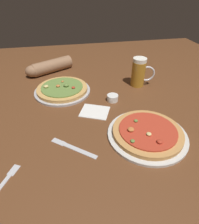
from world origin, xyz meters
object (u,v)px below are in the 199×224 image
pizza_plate_far (62,89)px  knife_right (73,148)px  napkin_folded (95,111)px  ramekin_sauce (113,98)px  beer_mug_dark (139,72)px  pizza_plate_near (147,133)px  diner_arm (48,67)px

pizza_plate_far → knife_right: size_ratio=1.84×
pizza_plate_far → knife_right: 0.46m
napkin_folded → knife_right: napkin_folded is taller
ramekin_sauce → beer_mug_dark: bearing=36.1°
pizza_plate_near → napkin_folded: bearing=131.1°
ramekin_sauce → pizza_plate_far: bearing=150.6°
pizza_plate_near → ramekin_sauce: bearing=103.7°
pizza_plate_far → beer_mug_dark: 0.46m
pizza_plate_far → diner_arm: size_ratio=1.01×
napkin_folded → knife_right: bearing=-119.3°
knife_right → pizza_plate_far: bearing=93.0°
pizza_plate_far → ramekin_sauce: pizza_plate_far is taller
knife_right → pizza_plate_near: bearing=1.9°
ramekin_sauce → napkin_folded: bearing=-142.7°
napkin_folded → diner_arm: bearing=114.1°
pizza_plate_near → knife_right: (-0.31, -0.01, -0.01)m
knife_right → diner_arm: bearing=98.3°
pizza_plate_far → napkin_folded: 0.28m
pizza_plate_near → beer_mug_dark: (0.12, 0.44, 0.07)m
pizza_plate_near → ramekin_sauce: (-0.07, 0.30, 0.00)m
pizza_plate_far → pizza_plate_near: bearing=-53.1°
pizza_plate_near → ramekin_sauce: 0.31m
napkin_folded → ramekin_sauce: bearing=37.3°
beer_mug_dark → pizza_plate_far: bearing=179.6°
napkin_folded → diner_arm: (-0.23, 0.52, 0.04)m
napkin_folded → knife_right: (-0.13, -0.22, -0.00)m
beer_mug_dark → pizza_plate_near: bearing=-105.7°
napkin_folded → knife_right: 0.26m
pizza_plate_near → napkin_folded: size_ratio=2.45×
pizza_plate_far → knife_right: pizza_plate_far is taller
beer_mug_dark → ramekin_sauce: size_ratio=2.83×
pizza_plate_near → beer_mug_dark: beer_mug_dark is taller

